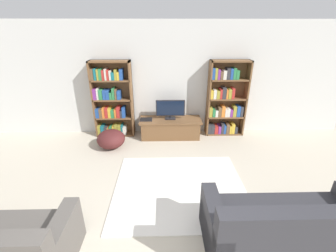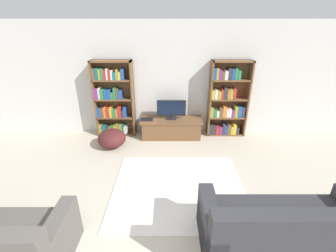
{
  "view_description": "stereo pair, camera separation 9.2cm",
  "coord_description": "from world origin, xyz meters",
  "px_view_note": "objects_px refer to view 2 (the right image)",
  "views": [
    {
      "loc": [
        -0.06,
        -1.01,
        2.44
      ],
      "look_at": [
        0.03,
        2.92,
        0.7
      ],
      "focal_mm": 24.0,
      "sensor_mm": 36.0,
      "label": 1
    },
    {
      "loc": [
        0.03,
        -1.01,
        2.44
      ],
      "look_at": [
        0.03,
        2.92,
        0.7
      ],
      "focal_mm": 24.0,
      "sensor_mm": 36.0,
      "label": 2
    }
  ],
  "objects_px": {
    "bookshelf_right": "(226,101)",
    "laptop": "(147,119)",
    "couch_right_sofa": "(287,234)",
    "beanbag_ottoman": "(112,138)",
    "bookshelf_left": "(113,101)",
    "television": "(171,109)",
    "tv_stand": "(171,128)"
  },
  "relations": [
    {
      "from": "tv_stand",
      "to": "beanbag_ottoman",
      "type": "height_order",
      "value": "tv_stand"
    },
    {
      "from": "bookshelf_right",
      "to": "tv_stand",
      "type": "bearing_deg",
      "value": -172.98
    },
    {
      "from": "couch_right_sofa",
      "to": "beanbag_ottoman",
      "type": "bearing_deg",
      "value": 135.25
    },
    {
      "from": "bookshelf_left",
      "to": "beanbag_ottoman",
      "type": "height_order",
      "value": "bookshelf_left"
    },
    {
      "from": "laptop",
      "to": "couch_right_sofa",
      "type": "relative_size",
      "value": 0.15
    },
    {
      "from": "beanbag_ottoman",
      "to": "laptop",
      "type": "bearing_deg",
      "value": 33.28
    },
    {
      "from": "television",
      "to": "bookshelf_right",
      "type": "bearing_deg",
      "value": 5.53
    },
    {
      "from": "bookshelf_right",
      "to": "television",
      "type": "height_order",
      "value": "bookshelf_right"
    },
    {
      "from": "tv_stand",
      "to": "television",
      "type": "xyz_separation_m",
      "value": [
        -0.0,
        0.03,
        0.46
      ]
    },
    {
      "from": "laptop",
      "to": "couch_right_sofa",
      "type": "height_order",
      "value": "couch_right_sofa"
    },
    {
      "from": "beanbag_ottoman",
      "to": "television",
      "type": "bearing_deg",
      "value": 22.68
    },
    {
      "from": "bookshelf_left",
      "to": "tv_stand",
      "type": "bearing_deg",
      "value": -6.65
    },
    {
      "from": "television",
      "to": "laptop",
      "type": "bearing_deg",
      "value": -173.92
    },
    {
      "from": "beanbag_ottoman",
      "to": "bookshelf_right",
      "type": "bearing_deg",
      "value": 14.48
    },
    {
      "from": "bookshelf_left",
      "to": "tv_stand",
      "type": "height_order",
      "value": "bookshelf_left"
    },
    {
      "from": "tv_stand",
      "to": "couch_right_sofa",
      "type": "distance_m",
      "value": 3.33
    },
    {
      "from": "laptop",
      "to": "couch_right_sofa",
      "type": "bearing_deg",
      "value": -58.9
    },
    {
      "from": "tv_stand",
      "to": "television",
      "type": "bearing_deg",
      "value": 90.0
    },
    {
      "from": "bookshelf_left",
      "to": "couch_right_sofa",
      "type": "distance_m",
      "value": 4.21
    },
    {
      "from": "couch_right_sofa",
      "to": "beanbag_ottoman",
      "type": "xyz_separation_m",
      "value": [
        -2.58,
        2.56,
        -0.1
      ]
    },
    {
      "from": "tv_stand",
      "to": "laptop",
      "type": "xyz_separation_m",
      "value": [
        -0.57,
        -0.03,
        0.23
      ]
    },
    {
      "from": "bookshelf_right",
      "to": "television",
      "type": "relative_size",
      "value": 2.64
    },
    {
      "from": "bookshelf_left",
      "to": "television",
      "type": "height_order",
      "value": "bookshelf_left"
    },
    {
      "from": "bookshelf_right",
      "to": "laptop",
      "type": "distance_m",
      "value": 1.92
    },
    {
      "from": "laptop",
      "to": "bookshelf_right",
      "type": "bearing_deg",
      "value": 5.7
    },
    {
      "from": "laptop",
      "to": "beanbag_ottoman",
      "type": "xyz_separation_m",
      "value": [
        -0.74,
        -0.49,
        -0.26
      ]
    },
    {
      "from": "couch_right_sofa",
      "to": "bookshelf_left",
      "type": "bearing_deg",
      "value": 129.24
    },
    {
      "from": "television",
      "to": "couch_right_sofa",
      "type": "xyz_separation_m",
      "value": [
        1.27,
        -3.11,
        -0.39
      ]
    },
    {
      "from": "couch_right_sofa",
      "to": "beanbag_ottoman",
      "type": "distance_m",
      "value": 3.64
    },
    {
      "from": "bookshelf_left",
      "to": "television",
      "type": "xyz_separation_m",
      "value": [
        1.37,
        -0.13,
        -0.17
      ]
    },
    {
      "from": "tv_stand",
      "to": "beanbag_ottoman",
      "type": "distance_m",
      "value": 1.41
    },
    {
      "from": "laptop",
      "to": "tv_stand",
      "type": "bearing_deg",
      "value": 2.65
    }
  ]
}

